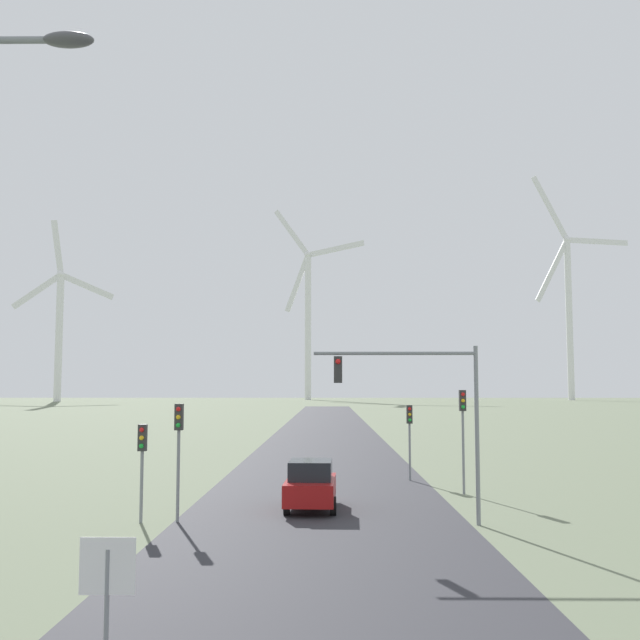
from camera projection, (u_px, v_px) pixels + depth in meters
name	position (u px, v px, depth m)	size (l,w,h in m)	color
road_surface	(325.00, 452.00, 52.64)	(10.00, 240.00, 0.01)	#2D2D33
stop_sign_near	(107.00, 590.00, 10.62)	(0.81, 0.07, 2.43)	gray
traffic_light_post_near_left	(142.00, 450.00, 25.34)	(0.28, 0.34, 3.30)	gray
traffic_light_post_near_right	(463.00, 418.00, 32.14)	(0.28, 0.34, 4.43)	gray
traffic_light_post_mid_left	(179.00, 435.00, 25.55)	(0.28, 0.34, 3.99)	gray
traffic_light_post_mid_right	(410.00, 425.00, 36.71)	(0.28, 0.34, 3.66)	gray
traffic_light_mast_overhead	(418.00, 394.00, 25.14)	(5.55, 0.35, 5.95)	gray
car_approaching	(311.00, 485.00, 27.95)	(1.93, 4.15, 1.83)	maroon
wind_turbine_far_left	(59.00, 322.00, 230.48)	(27.65, 13.12, 56.17)	white
wind_turbine_left	(308.00, 310.00, 261.63)	(31.98, 14.78, 68.28)	white
wind_turbine_center	(569.00, 300.00, 253.21)	(36.16, 11.55, 75.94)	white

